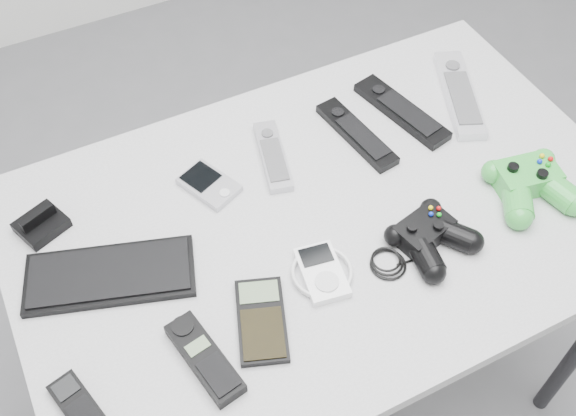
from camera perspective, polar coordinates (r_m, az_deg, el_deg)
name	(u,v)px	position (r m, az deg, el deg)	size (l,w,h in m)	color
floor	(330,372)	(1.83, 3.54, -13.68)	(3.50, 3.50, 0.00)	slate
desk	(325,235)	(1.23, 3.16, -2.31)	(1.09, 0.70, 0.73)	#9B9B9E
pda_keyboard	(110,275)	(1.14, -14.84, -5.47)	(0.27, 0.12, 0.02)	black
dock_bracket	(40,221)	(1.22, -20.28, -1.05)	(0.08, 0.07, 0.04)	black
pda	(209,184)	(1.22, -6.70, 2.02)	(0.07, 0.10, 0.02)	#ADACB4
remote_silver_a	(273,155)	(1.26, -1.30, 4.48)	(0.04, 0.17, 0.02)	#ADACB4
remote_black_a	(357,133)	(1.30, 5.82, 6.31)	(0.05, 0.20, 0.02)	black
remote_black_b	(402,110)	(1.36, 9.59, 8.15)	(0.05, 0.22, 0.02)	black
remote_silver_b	(459,93)	(1.42, 14.31, 9.40)	(0.06, 0.25, 0.02)	silver
mobile_phone	(76,403)	(1.04, -17.49, -15.48)	(0.04, 0.10, 0.02)	black
cordless_handset	(205,358)	(1.03, -7.08, -12.48)	(0.05, 0.15, 0.02)	black
calculator	(261,320)	(1.06, -2.26, -9.46)	(0.07, 0.15, 0.01)	black
mp3_player	(322,272)	(1.10, 2.88, -5.43)	(0.10, 0.11, 0.02)	white
controller_black	(430,235)	(1.15, 11.92, -2.22)	(0.23, 0.14, 0.05)	black
controller_green	(531,182)	(1.27, 19.87, 2.09)	(0.15, 0.16, 0.05)	#258B26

